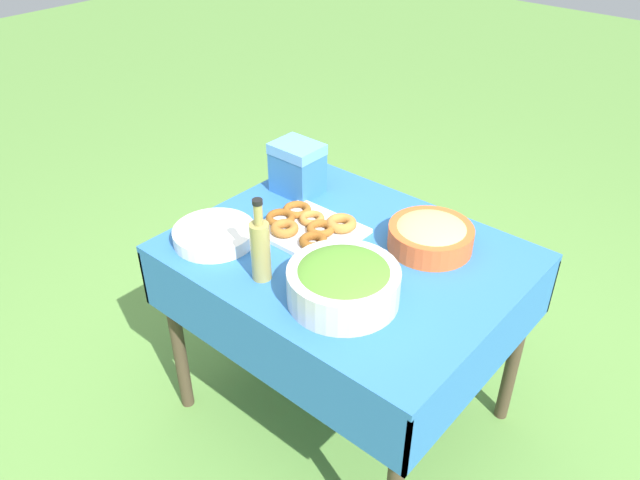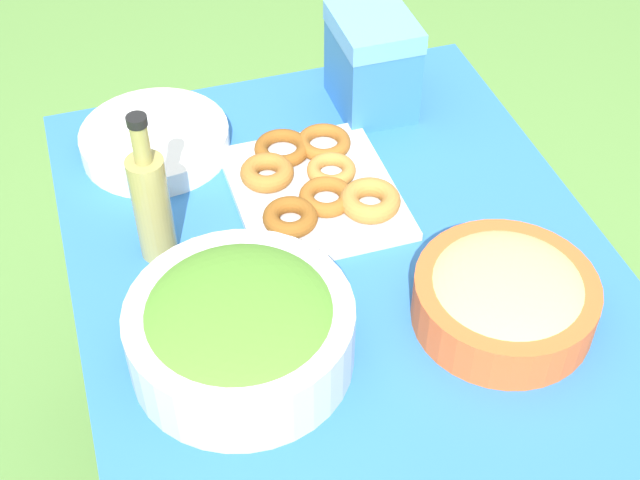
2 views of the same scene
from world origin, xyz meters
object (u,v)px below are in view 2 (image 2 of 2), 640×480
pasta_bowl (505,296)px  olive_oil_bottle (151,203)px  cooler_box (372,63)px  salad_bowl (240,329)px  donut_platter (315,185)px  plate_stack (155,141)px

pasta_bowl → olive_oil_bottle: 0.58m
pasta_bowl → cooler_box: cooler_box is taller
salad_bowl → donut_platter: bearing=146.5°
donut_platter → olive_oil_bottle: size_ratio=1.25×
donut_platter → olive_oil_bottle: (0.06, -0.30, 0.09)m
pasta_bowl → donut_platter: bearing=-152.8°
salad_bowl → cooler_box: cooler_box is taller
salad_bowl → donut_platter: salad_bowl is taller
plate_stack → olive_oil_bottle: olive_oil_bottle is taller
donut_platter → cooler_box: 0.30m
salad_bowl → plate_stack: (-0.53, -0.04, -0.04)m
cooler_box → salad_bowl: bearing=-36.2°
plate_stack → salad_bowl: bearing=4.0°
salad_bowl → pasta_bowl: bearing=83.6°
donut_platter → plate_stack: size_ratio=1.26×
salad_bowl → pasta_bowl: size_ratio=1.19×
pasta_bowl → donut_platter: pasta_bowl is taller
salad_bowl → plate_stack: bearing=-176.0°
donut_platter → plate_stack: donut_platter is taller
cooler_box → donut_platter: bearing=-39.7°
pasta_bowl → plate_stack: size_ratio=1.01×
pasta_bowl → cooler_box: size_ratio=1.42×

